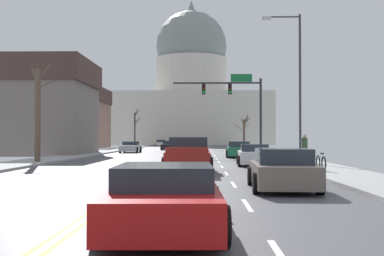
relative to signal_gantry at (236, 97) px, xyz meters
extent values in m
cube|color=#4B4B50|center=(-5.43, -17.75, -5.24)|extent=(14.00, 180.00, 0.06)
cube|color=yellow|center=(-5.55, -17.75, -5.21)|extent=(0.10, 176.40, 0.00)
cube|color=yellow|center=(-5.31, -17.75, -5.21)|extent=(0.10, 176.40, 0.00)
cube|color=silver|center=(-1.93, -31.45, -5.21)|extent=(0.12, 2.20, 0.00)
cube|color=silver|center=(-1.93, -26.25, -5.21)|extent=(0.12, 2.20, 0.00)
cube|color=silver|center=(-1.93, -21.05, -5.21)|extent=(0.12, 2.20, 0.00)
cube|color=silver|center=(-1.93, -15.85, -5.21)|extent=(0.12, 2.20, 0.00)
cube|color=silver|center=(-1.93, -10.65, -5.21)|extent=(0.12, 2.20, 0.00)
cube|color=silver|center=(-1.93, -5.45, -5.21)|extent=(0.12, 2.20, 0.00)
cube|color=silver|center=(-1.93, -0.25, -5.21)|extent=(0.12, 2.20, 0.00)
cube|color=silver|center=(-1.93, 4.95, -5.21)|extent=(0.12, 2.20, 0.00)
cube|color=silver|center=(-1.93, 10.15, -5.21)|extent=(0.12, 2.20, 0.00)
cube|color=silver|center=(-1.93, 15.35, -5.21)|extent=(0.12, 2.20, 0.00)
cube|color=silver|center=(-1.93, 20.55, -5.21)|extent=(0.12, 2.20, 0.00)
cube|color=silver|center=(-1.93, 25.75, -5.21)|extent=(0.12, 2.20, 0.00)
cube|color=silver|center=(-1.93, 30.95, -5.21)|extent=(0.12, 2.20, 0.00)
cube|color=silver|center=(-1.93, 36.15, -5.21)|extent=(0.12, 2.20, 0.00)
cube|color=silver|center=(-1.93, 41.35, -5.21)|extent=(0.12, 2.20, 0.00)
cube|color=silver|center=(-1.93, 46.55, -5.21)|extent=(0.12, 2.20, 0.00)
cube|color=silver|center=(-8.93, -26.25, -5.21)|extent=(0.12, 2.20, 0.00)
cube|color=silver|center=(-8.93, -21.05, -5.21)|extent=(0.12, 2.20, 0.00)
cube|color=silver|center=(-8.93, -15.85, -5.21)|extent=(0.12, 2.20, 0.00)
cube|color=silver|center=(-8.93, -10.65, -5.21)|extent=(0.12, 2.20, 0.00)
cube|color=silver|center=(-8.93, -5.45, -5.21)|extent=(0.12, 2.20, 0.00)
cube|color=silver|center=(-8.93, -0.25, -5.21)|extent=(0.12, 2.20, 0.00)
cube|color=silver|center=(-8.93, 4.95, -5.21)|extent=(0.12, 2.20, 0.00)
cube|color=silver|center=(-8.93, 10.15, -5.21)|extent=(0.12, 2.20, 0.00)
cube|color=silver|center=(-8.93, 15.35, -5.21)|extent=(0.12, 2.20, 0.00)
cube|color=silver|center=(-8.93, 20.55, -5.21)|extent=(0.12, 2.20, 0.00)
cube|color=silver|center=(-8.93, 25.75, -5.21)|extent=(0.12, 2.20, 0.00)
cube|color=silver|center=(-8.93, 30.95, -5.21)|extent=(0.12, 2.20, 0.00)
cube|color=silver|center=(-8.93, 36.15, -5.21)|extent=(0.12, 2.20, 0.00)
cube|color=silver|center=(-8.93, 41.35, -5.21)|extent=(0.12, 2.20, 0.00)
cube|color=silver|center=(-8.93, 46.55, -5.21)|extent=(0.12, 2.20, 0.00)
cube|color=#9A9A9A|center=(3.07, -17.75, -5.14)|extent=(3.00, 180.00, 0.14)
cylinder|color=#28282D|center=(2.17, 0.01, -1.70)|extent=(0.22, 0.22, 6.74)
cylinder|color=#28282D|center=(-1.73, 0.01, 1.27)|extent=(7.80, 0.16, 0.16)
cube|color=black|center=(-0.56, 0.01, 0.71)|extent=(0.32, 0.28, 0.92)
sphere|color=#330504|center=(-0.56, -0.15, 0.99)|extent=(0.22, 0.22, 0.22)
sphere|color=#332B05|center=(-0.56, -0.15, 0.71)|extent=(0.22, 0.22, 0.22)
sphere|color=#19CC47|center=(-0.56, -0.15, 0.43)|extent=(0.22, 0.22, 0.22)
cube|color=black|center=(-2.90, 0.01, 0.71)|extent=(0.32, 0.28, 0.92)
sphere|color=#330504|center=(-2.90, -0.15, 0.99)|extent=(0.22, 0.22, 0.22)
sphere|color=#332B05|center=(-2.90, -0.15, 0.71)|extent=(0.22, 0.22, 0.22)
sphere|color=#19CC47|center=(-2.90, -0.15, 0.43)|extent=(0.22, 0.22, 0.22)
cube|color=#146033|center=(0.45, 0.03, 1.72)|extent=(1.90, 0.06, 0.70)
cylinder|color=#333338|center=(2.77, -14.47, -0.66)|extent=(0.14, 0.14, 8.83)
cylinder|color=#333338|center=(1.77, -14.47, 3.61)|extent=(1.98, 0.09, 0.09)
cube|color=#B2B2AD|center=(0.78, -14.47, 3.54)|extent=(0.56, 0.24, 0.16)
cube|color=beige|center=(-5.43, 65.00, 0.37)|extent=(34.50, 18.64, 11.16)
cylinder|color=beige|center=(-5.43, 65.00, 9.91)|extent=(15.70, 15.70, 7.93)
sphere|color=gray|center=(-5.43, 65.00, 16.62)|extent=(15.67, 15.67, 15.67)
cone|color=gray|center=(-5.43, 65.00, 25.65)|extent=(1.80, 1.80, 2.40)
cube|color=#1E7247|center=(-0.02, -3.10, -4.71)|extent=(2.05, 4.48, 0.68)
cube|color=#232D38|center=(-0.03, -3.43, -4.14)|extent=(1.73, 1.93, 0.47)
cylinder|color=black|center=(-0.92, -1.69, -4.89)|extent=(0.24, 0.65, 0.64)
cylinder|color=black|center=(0.97, -1.76, -4.89)|extent=(0.24, 0.65, 0.64)
cylinder|color=black|center=(-1.02, -4.43, -4.89)|extent=(0.24, 0.65, 0.64)
cylinder|color=black|center=(0.87, -4.50, -4.89)|extent=(0.24, 0.65, 0.64)
cube|color=#1E7247|center=(-3.53, -8.64, -4.77)|extent=(1.88, 4.70, 0.56)
cube|color=#232D38|center=(-3.54, -8.92, -4.28)|extent=(1.59, 2.36, 0.40)
cylinder|color=black|center=(-4.35, -7.17, -4.89)|extent=(0.24, 0.65, 0.64)
cylinder|color=black|center=(-2.62, -7.22, -4.89)|extent=(0.24, 0.65, 0.64)
cylinder|color=black|center=(-4.44, -10.05, -4.89)|extent=(0.24, 0.65, 0.64)
cylinder|color=black|center=(-2.72, -10.10, -4.89)|extent=(0.24, 0.65, 0.64)
cube|color=silver|center=(-0.01, -14.70, -4.71)|extent=(1.89, 4.30, 0.68)
cube|color=#232D38|center=(-0.02, -15.06, -4.16)|extent=(1.59, 1.86, 0.41)
cylinder|color=black|center=(-0.82, -13.36, -4.89)|extent=(0.24, 0.65, 0.64)
cylinder|color=black|center=(0.90, -13.42, -4.89)|extent=(0.24, 0.65, 0.64)
cylinder|color=black|center=(-0.92, -15.98, -4.89)|extent=(0.24, 0.65, 0.64)
cylinder|color=black|center=(0.80, -16.05, -4.89)|extent=(0.24, 0.65, 0.64)
cube|color=maroon|center=(-3.70, -20.46, -4.59)|extent=(1.99, 5.28, 0.80)
cube|color=#1E2833|center=(-3.70, -19.72, -3.87)|extent=(1.82, 1.80, 0.64)
cube|color=maroon|center=(-3.68, -23.04, -4.08)|extent=(1.81, 0.11, 0.22)
cylinder|color=black|center=(-4.69, -18.89, -4.81)|extent=(0.28, 0.80, 0.80)
cylinder|color=black|center=(-2.73, -18.87, -4.81)|extent=(0.28, 0.80, 0.80)
cylinder|color=black|center=(-4.67, -22.05, -4.81)|extent=(0.28, 0.80, 0.80)
cylinder|color=black|center=(-2.71, -22.04, -4.81)|extent=(0.28, 0.80, 0.80)
cube|color=#6B6056|center=(-0.48, -27.82, -4.71)|extent=(2.01, 4.41, 0.68)
cube|color=#232D38|center=(-0.48, -27.99, -4.14)|extent=(1.70, 2.22, 0.47)
cylinder|color=black|center=(-1.35, -26.44, -4.89)|extent=(0.24, 0.65, 0.64)
cylinder|color=black|center=(0.50, -26.51, -4.89)|extent=(0.24, 0.65, 0.64)
cylinder|color=black|center=(-1.45, -29.13, -4.89)|extent=(0.24, 0.65, 0.64)
cylinder|color=black|center=(0.39, -29.20, -4.89)|extent=(0.24, 0.65, 0.64)
cube|color=#B71414|center=(-3.71, -34.65, -4.74)|extent=(2.02, 4.70, 0.62)
cube|color=#232D38|center=(-3.71, -34.80, -4.23)|extent=(1.72, 2.22, 0.40)
cylinder|color=black|center=(-4.70, -33.24, -4.89)|extent=(0.24, 0.65, 0.64)
cylinder|color=black|center=(-2.81, -33.18, -4.89)|extent=(0.24, 0.65, 0.64)
cylinder|color=black|center=(-4.62, -36.12, -4.89)|extent=(0.24, 0.65, 0.64)
cylinder|color=black|center=(-2.73, -36.07, -4.89)|extent=(0.24, 0.65, 0.64)
cube|color=silver|center=(-10.76, 9.02, -4.73)|extent=(1.83, 4.31, 0.64)
cube|color=#232D38|center=(-10.75, 9.30, -4.22)|extent=(1.58, 1.90, 0.39)
cylinder|color=black|center=(-9.90, 7.68, -4.89)|extent=(0.23, 0.64, 0.64)
cylinder|color=black|center=(-11.66, 7.71, -4.89)|extent=(0.23, 0.64, 0.64)
cylinder|color=black|center=(-9.86, 10.34, -4.89)|extent=(0.23, 0.64, 0.64)
cylinder|color=black|center=(-11.62, 10.36, -4.89)|extent=(0.23, 0.64, 0.64)
cube|color=black|center=(-7.34, 20.04, -4.76)|extent=(1.79, 4.63, 0.58)
cube|color=#232D38|center=(-7.33, 20.40, -4.26)|extent=(1.55, 2.09, 0.43)
cylinder|color=black|center=(-6.48, 18.60, -4.89)|extent=(0.23, 0.64, 0.64)
cylinder|color=black|center=(-8.22, 18.62, -4.89)|extent=(0.23, 0.64, 0.64)
cylinder|color=black|center=(-6.45, 21.46, -4.89)|extent=(0.23, 0.64, 0.64)
cylinder|color=black|center=(-8.19, 21.48, -4.89)|extent=(0.23, 0.64, 0.64)
cube|color=silver|center=(-7.12, 33.48, -4.71)|extent=(1.96, 4.38, 0.68)
cube|color=#232D38|center=(-7.11, 33.82, -4.18)|extent=(1.66, 1.98, 0.38)
cylinder|color=black|center=(-6.26, 32.11, -4.89)|extent=(0.24, 0.65, 0.64)
cylinder|color=black|center=(-8.07, 32.17, -4.89)|extent=(0.24, 0.65, 0.64)
cylinder|color=black|center=(-6.17, 34.78, -4.89)|extent=(0.24, 0.65, 0.64)
cylinder|color=black|center=(-7.97, 34.85, -4.89)|extent=(0.24, 0.65, 0.64)
cube|color=silver|center=(-10.53, 45.64, -4.77)|extent=(1.93, 4.55, 0.56)
cube|color=#232D38|center=(-10.54, 45.77, -4.27)|extent=(1.64, 2.09, 0.45)
cylinder|color=black|center=(-9.60, 44.28, -4.89)|extent=(0.24, 0.65, 0.64)
cylinder|color=black|center=(-11.38, 44.22, -4.89)|extent=(0.24, 0.65, 0.64)
cylinder|color=black|center=(-9.69, 47.06, -4.89)|extent=(0.24, 0.65, 0.64)
cylinder|color=black|center=(-11.47, 47.00, -4.89)|extent=(0.24, 0.65, 0.64)
cube|color=slate|center=(-20.60, 2.32, -1.94)|extent=(13.59, 9.92, 6.54)
cube|color=#47332D|center=(-20.60, 2.32, 2.49)|extent=(14.14, 10.32, 2.34)
cube|color=#8C6656|center=(-22.16, 31.00, -1.82)|extent=(8.72, 8.68, 6.78)
cube|color=#47332D|center=(-22.16, 31.00, 2.66)|extent=(9.07, 9.02, 2.19)
cylinder|color=brown|center=(2.85, 25.70, -3.06)|extent=(0.26, 0.26, 4.02)
cylinder|color=brown|center=(3.07, 26.11, -1.41)|extent=(0.57, 0.95, 1.18)
cylinder|color=brown|center=(3.03, 25.09, -1.43)|extent=(0.49, 1.32, 1.53)
cylinder|color=brown|center=(2.64, 25.40, -1.37)|extent=(0.55, 0.72, 0.99)
cylinder|color=brown|center=(3.18, 26.06, -1.41)|extent=(0.75, 0.81, 1.40)
cylinder|color=brown|center=(3.23, 25.73, -2.07)|extent=(0.82, 0.14, 0.75)
cylinder|color=brown|center=(-13.36, -13.08, -2.16)|extent=(0.36, 0.36, 5.82)
cylinder|color=brown|center=(-13.65, -12.85, 0.26)|extent=(0.67, 0.56, 1.23)
cylinder|color=brown|center=(-13.63, -12.57, -0.71)|extent=(0.64, 1.10, 1.16)
cylinder|color=brown|center=(-12.97, -12.99, 0.56)|extent=(0.88, 0.31, 1.05)
cylinder|color=brown|center=(-13.71, -12.60, 0.34)|extent=(0.82, 1.05, 1.05)
cylinder|color=brown|center=(-12.95, -12.67, -0.16)|extent=(0.89, 0.91, 0.61)
cylinder|color=brown|center=(3.53, 33.08, -2.99)|extent=(0.25, 0.25, 4.16)
cylinder|color=brown|center=(3.80, 32.79, -0.63)|extent=(0.69, 0.73, 1.32)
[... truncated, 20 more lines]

